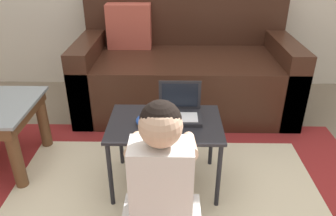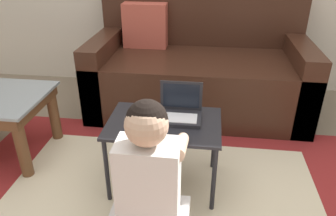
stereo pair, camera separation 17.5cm
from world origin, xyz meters
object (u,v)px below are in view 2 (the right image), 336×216
at_px(couch, 198,69).
at_px(laptop_desk, 164,130).
at_px(person_seated, 149,188).
at_px(laptop, 180,112).
at_px(computer_mouse, 141,119).

relative_size(couch, laptop_desk, 2.80).
bearing_deg(person_seated, laptop, 80.16).
xyz_separation_m(laptop, computer_mouse, (-0.20, -0.08, -0.01)).
distance_m(couch, computer_mouse, 1.12).
distance_m(laptop_desk, computer_mouse, 0.14).
distance_m(laptop, person_seated, 0.50).
bearing_deg(laptop_desk, person_seated, -90.67).
bearing_deg(person_seated, couch, 84.77).
distance_m(laptop_desk, laptop, 0.13).
bearing_deg(computer_mouse, laptop_desk, 9.14).
xyz_separation_m(computer_mouse, person_seated, (0.11, -0.41, -0.10)).
height_order(couch, person_seated, couch).
relative_size(computer_mouse, person_seated, 0.13).
relative_size(laptop, person_seated, 0.31).
height_order(laptop, person_seated, person_seated).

